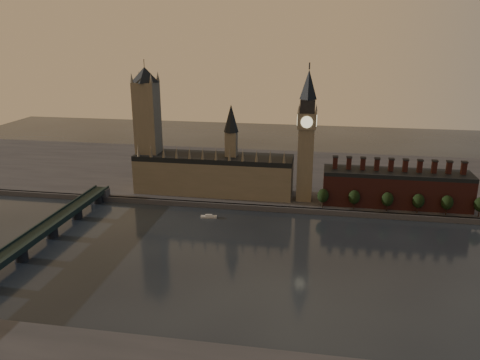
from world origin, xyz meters
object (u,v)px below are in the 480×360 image
(big_ben, at_px, (306,135))
(victoria_tower, at_px, (148,125))
(river_boat, at_px, (209,216))
(westminster_bridge, at_px, (34,239))

(big_ben, bearing_deg, victoria_tower, 177.80)
(victoria_tower, height_order, big_ben, victoria_tower)
(victoria_tower, height_order, river_boat, victoria_tower)
(big_ben, height_order, westminster_bridge, big_ben)
(westminster_bridge, xyz_separation_m, river_boat, (96.35, 71.49, -6.52))
(victoria_tower, bearing_deg, river_boat, -36.99)
(big_ben, bearing_deg, westminster_bridge, -145.67)
(westminster_bridge, height_order, river_boat, westminster_bridge)
(victoria_tower, xyz_separation_m, river_boat, (61.35, -46.21, -58.17))
(victoria_tower, bearing_deg, westminster_bridge, -106.56)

